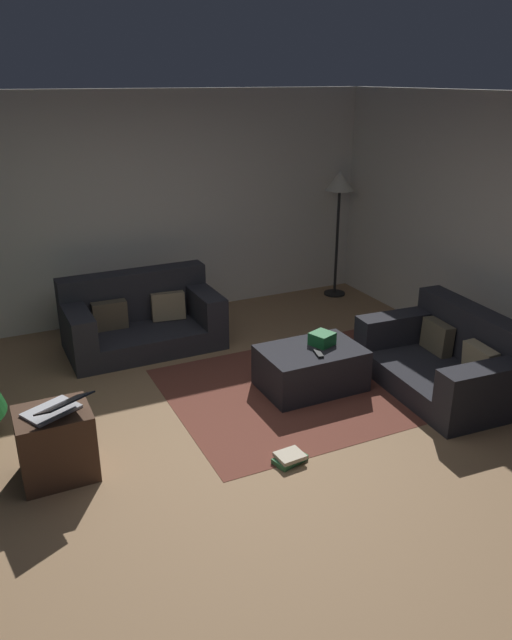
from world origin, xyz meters
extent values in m
plane|color=#93704C|center=(0.00, 0.00, 0.00)|extent=(6.40, 6.40, 0.00)
cube|color=silver|center=(0.00, 3.14, 1.30)|extent=(6.40, 0.12, 2.60)
cube|color=#26262B|center=(-0.08, 2.15, 0.12)|extent=(1.61, 0.89, 0.23)
cube|color=#26262B|center=(-0.08, 2.47, 0.50)|extent=(1.60, 0.25, 0.53)
cube|color=#26262B|center=(0.60, 2.16, 0.40)|extent=(0.25, 0.88, 0.32)
cube|color=#26262B|center=(-0.76, 2.14, 0.40)|extent=(0.25, 0.88, 0.32)
cube|color=#8C7A5B|center=(0.24, 2.27, 0.38)|extent=(0.38, 0.20, 0.31)
cube|color=brown|center=(-0.40, 2.27, 0.38)|extent=(0.36, 0.13, 0.30)
cube|color=#26262B|center=(2.15, 0.07, 0.11)|extent=(1.08, 1.58, 0.22)
cube|color=#26262B|center=(2.52, 0.04, 0.47)|extent=(0.34, 1.53, 0.50)
cube|color=#26262B|center=(2.11, -0.57, 0.37)|extent=(0.99, 0.30, 0.30)
cube|color=#26262B|center=(2.19, 0.70, 0.37)|extent=(0.99, 0.30, 0.30)
cube|color=tan|center=(2.30, -0.25, 0.37)|extent=(0.18, 0.37, 0.31)
cube|color=brown|center=(2.34, 0.36, 0.37)|extent=(0.16, 0.37, 0.30)
cube|color=#26262B|center=(1.07, 0.60, 0.20)|extent=(0.93, 0.63, 0.40)
cube|color=#19662D|center=(1.21, 0.64, 0.46)|extent=(0.25, 0.25, 0.12)
cube|color=black|center=(1.06, 0.45, 0.41)|extent=(0.09, 0.17, 0.02)
cube|color=#4C3323|center=(-1.28, 0.21, 0.26)|extent=(0.52, 0.44, 0.53)
cube|color=silver|center=(-1.28, 0.21, 0.54)|extent=(0.43, 0.38, 0.02)
cube|color=black|center=(-1.20, 0.05, 0.66)|extent=(0.42, 0.36, 0.12)
cube|color=#387A47|center=(0.32, -0.38, 0.02)|extent=(0.28, 0.21, 0.04)
cube|color=beige|center=(0.32, -0.38, 0.06)|extent=(0.21, 0.19, 0.03)
cylinder|color=black|center=(2.70, 2.75, 0.01)|extent=(0.28, 0.28, 0.02)
cylinder|color=black|center=(2.70, 2.75, 0.69)|extent=(0.04, 0.04, 1.38)
cone|color=beige|center=(2.70, 2.75, 1.50)|extent=(0.36, 0.36, 0.24)
cube|color=brown|center=(1.07, 0.60, 0.00)|extent=(2.60, 2.00, 0.01)
camera|label=1|loc=(-1.59, -3.81, 2.72)|focal=34.42mm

